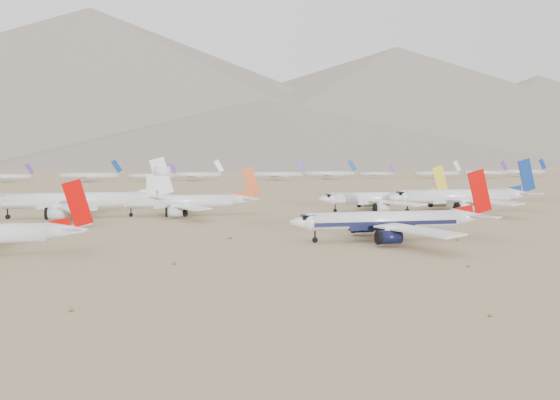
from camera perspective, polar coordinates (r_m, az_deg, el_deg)
name	(u,v)px	position (r m, az deg, el deg)	size (l,w,h in m)	color
ground	(365,245)	(130.26, 8.89, -4.63)	(7000.00, 7000.00, 0.00)	#8B6F51
main_airliner	(393,221)	(137.35, 11.68, -2.14)	(49.79, 48.63, 17.57)	white
row2_navy_widebody	(463,197)	(210.94, 18.57, 0.33)	(54.96, 53.75, 19.55)	white
row2_gold_tail	(384,198)	(204.84, 10.81, 0.16)	(47.42, 46.38, 16.88)	white
row2_orange_tail	(187,202)	(190.05, -9.72, -0.18)	(47.44, 46.41, 16.92)	white
row2_white_trijet	(82,200)	(192.94, -19.97, 0.00)	(57.07, 55.78, 20.22)	white
distant_storage_row	(295,174)	(438.72, 1.57, 2.72)	(618.82, 55.18, 14.26)	silver
mountain_range	(212,100)	(1780.58, -7.16, 10.37)	(7354.00, 3024.00, 470.00)	slate
foothills	(419,133)	(1348.21, 14.37, 6.75)	(4637.50, 1395.00, 155.00)	slate
desert_scrub	(270,269)	(100.52, -1.09, -7.26)	(219.83, 121.67, 0.63)	brown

